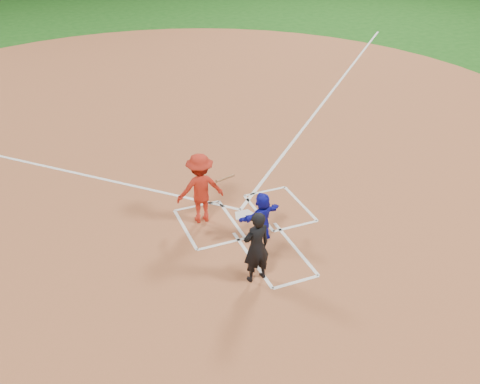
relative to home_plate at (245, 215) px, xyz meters
name	(u,v)px	position (x,y,z in m)	size (l,w,h in m)	color
ground	(245,216)	(0.00, 0.00, -0.02)	(120.00, 120.00, 0.00)	#164B12
home_plate_dirt	(177,128)	(0.00, 6.00, -0.01)	(28.00, 28.00, 0.01)	#955231
home_plate	(245,215)	(0.00, 0.00, 0.00)	(0.60, 0.60, 0.02)	silver
catcher	(262,217)	(-0.02, -1.08, 0.62)	(1.16, 0.37, 1.25)	#1517B2
umpire	(256,247)	(-0.74, -2.36, 0.83)	(0.61, 0.40, 1.67)	black
chalk_markings	(183,136)	(0.00, 5.29, -0.01)	(28.35, 17.32, 0.01)	white
batter_at_plate	(200,188)	(-1.07, 0.25, 0.90)	(1.56, 0.82, 1.81)	#AB2113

